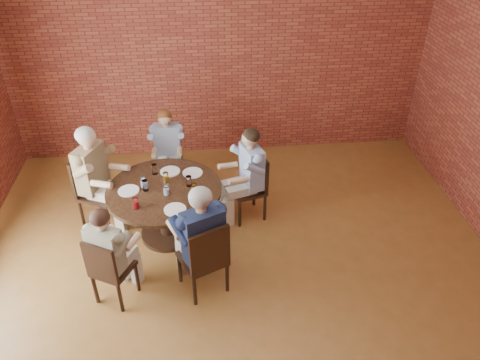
{
  "coord_description": "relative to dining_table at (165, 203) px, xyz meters",
  "views": [
    {
      "loc": [
        -0.35,
        -3.48,
        4.1
      ],
      "look_at": [
        0.09,
        1.0,
        1.03
      ],
      "focal_mm": 35.0,
      "sensor_mm": 36.0,
      "label": 1
    }
  ],
  "objects": [
    {
      "name": "floor",
      "position": [
        0.83,
        -1.32,
        -0.53
      ],
      "size": [
        7.0,
        7.0,
        0.0
      ],
      "primitive_type": "plane",
      "color": "#955F2E",
      "rests_on": "ground"
    },
    {
      "name": "wall_back",
      "position": [
        0.83,
        2.18,
        1.17
      ],
      "size": [
        7.0,
        0.0,
        7.0
      ],
      "primitive_type": "plane",
      "rotation": [
        1.57,
        0.0,
        0.0
      ],
      "color": "#97422B",
      "rests_on": "ground"
    },
    {
      "name": "dining_table",
      "position": [
        0.0,
        0.0,
        0.0
      ],
      "size": [
        1.43,
        1.43,
        0.75
      ],
      "color": "black",
      "rests_on": "floor"
    },
    {
      "name": "chair_a",
      "position": [
        1.16,
        0.34,
        -0.02
      ],
      "size": [
        0.53,
        0.53,
        0.94
      ],
      "rotation": [
        0.0,
        0.0,
        -1.28
      ],
      "color": "black",
      "rests_on": "floor"
    },
    {
      "name": "diner_a",
      "position": [
        1.08,
        0.32,
        0.14
      ],
      "size": [
        0.78,
        0.69,
        1.34
      ],
      "primitive_type": null,
      "rotation": [
        0.0,
        0.0,
        -1.28
      ],
      "color": "#476EB9",
      "rests_on": "floor"
    },
    {
      "name": "chair_b",
      "position": [
        0.01,
        1.18,
        -0.04
      ],
      "size": [
        0.39,
        0.39,
        0.9
      ],
      "rotation": [
        0.0,
        0.0,
        -0.01
      ],
      "color": "black",
      "rests_on": "floor"
    },
    {
      "name": "diner_b",
      "position": [
        0.01,
        1.11,
        0.1
      ],
      "size": [
        0.49,
        0.6,
        1.26
      ],
      "primitive_type": null,
      "rotation": [
        0.0,
        0.0,
        -0.01
      ],
      "color": "#8A99B0",
      "rests_on": "floor"
    },
    {
      "name": "chair_c",
      "position": [
        -0.97,
        0.45,
        -0.0
      ],
      "size": [
        0.62,
        0.62,
        0.98
      ],
      "rotation": [
        0.0,
        0.0,
        1.14
      ],
      "color": "black",
      "rests_on": "floor"
    },
    {
      "name": "diner_c",
      "position": [
        -0.88,
        0.41,
        0.18
      ],
      "size": [
        0.89,
        0.82,
        1.42
      ],
      "primitive_type": null,
      "rotation": [
        0.0,
        0.0,
        1.14
      ],
      "color": "brown",
      "rests_on": "floor"
    },
    {
      "name": "chair_d",
      "position": [
        -0.57,
        -1.08,
        -0.04
      ],
      "size": [
        0.52,
        0.52,
        0.89
      ],
      "rotation": [
        0.0,
        0.0,
        2.65
      ],
      "color": "black",
      "rests_on": "floor"
    },
    {
      "name": "diner_d",
      "position": [
        -0.54,
        -1.01,
        0.1
      ],
      "size": [
        0.7,
        0.75,
        1.25
      ],
      "primitive_type": null,
      "rotation": [
        0.0,
        0.0,
        2.65
      ],
      "color": "#A28D7F",
      "rests_on": "floor"
    },
    {
      "name": "chair_e",
      "position": [
        0.47,
        -1.04,
        -0.0
      ],
      "size": [
        0.62,
        0.62,
        0.98
      ],
      "rotation": [
        0.0,
        0.0,
        3.57
      ],
      "color": "black",
      "rests_on": "floor"
    },
    {
      "name": "diner_e",
      "position": [
        0.43,
        -0.95,
        0.18
      ],
      "size": [
        0.82,
        0.88,
        1.41
      ],
      "primitive_type": null,
      "rotation": [
        0.0,
        0.0,
        3.57
      ],
      "color": "#172241",
      "rests_on": "floor"
    },
    {
      "name": "plate_a",
      "position": [
        0.36,
        0.31,
        0.23
      ],
      "size": [
        0.26,
        0.26,
        0.01
      ],
      "primitive_type": "cylinder",
      "color": "white",
      "rests_on": "dining_table"
    },
    {
      "name": "plate_b",
      "position": [
        0.07,
        0.37,
        0.23
      ],
      "size": [
        0.26,
        0.26,
        0.01
      ],
      "primitive_type": "cylinder",
      "color": "white",
      "rests_on": "dining_table"
    },
    {
      "name": "plate_c",
      "position": [
        -0.43,
        -0.01,
        0.23
      ],
      "size": [
        0.26,
        0.26,
        0.01
      ],
      "primitive_type": "cylinder",
      "color": "white",
      "rests_on": "dining_table"
    },
    {
      "name": "plate_d",
      "position": [
        0.15,
        -0.45,
        0.23
      ],
      "size": [
        0.26,
        0.26,
        0.01
      ],
      "primitive_type": "cylinder",
      "color": "white",
      "rests_on": "dining_table"
    },
    {
      "name": "glass_a",
      "position": [
        0.31,
        0.03,
        0.29
      ],
      "size": [
        0.07,
        0.07,
        0.14
      ],
      "primitive_type": "cylinder",
      "color": "white",
      "rests_on": "dining_table"
    },
    {
      "name": "glass_b",
      "position": [
        0.03,
        0.14,
        0.29
      ],
      "size": [
        0.07,
        0.07,
        0.14
      ],
      "primitive_type": "cylinder",
      "color": "white",
      "rests_on": "dining_table"
    },
    {
      "name": "glass_c",
      "position": [
        -0.13,
        0.35,
        0.29
      ],
      "size": [
        0.07,
        0.07,
        0.14
      ],
      "primitive_type": "cylinder",
      "color": "white",
      "rests_on": "dining_table"
    },
    {
      "name": "glass_d",
      "position": [
        -0.25,
        0.06,
        0.29
      ],
      "size": [
        0.07,
        0.07,
        0.14
      ],
      "primitive_type": "cylinder",
      "color": "white",
      "rests_on": "dining_table"
    },
    {
      "name": "glass_e",
      "position": [
        -0.22,
        -0.01,
        0.29
      ],
      "size": [
        0.07,
        0.07,
        0.14
      ],
      "primitive_type": "cylinder",
      "color": "white",
      "rests_on": "dining_table"
    },
    {
      "name": "glass_f",
      "position": [
        -0.31,
        -0.36,
        0.29
      ],
      "size": [
        0.07,
        0.07,
        0.14
      ],
      "primitive_type": "cylinder",
      "color": "white",
      "rests_on": "dining_table"
    },
    {
      "name": "glass_g",
      "position": [
        0.04,
        -0.13,
        0.29
      ],
      "size": [
        0.07,
        0.07,
        0.14
      ],
      "primitive_type": "cylinder",
      "color": "white",
      "rests_on": "dining_table"
    },
    {
      "name": "glass_h",
      "position": [
        0.37,
        -0.14,
        0.29
      ],
      "size": [
        0.07,
        0.07,
        0.14
      ],
      "primitive_type": "cylinder",
      "color": "white",
      "rests_on": "dining_table"
    },
    {
      "name": "smartphone",
      "position": [
        0.39,
        -0.2,
        0.23
      ],
      "size": [
        0.08,
        0.14,
        0.01
      ],
      "primitive_type": "cube",
      "rotation": [
        0.0,
        0.0,
        0.09
      ],
      "color": "black",
      "rests_on": "dining_table"
    }
  ]
}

